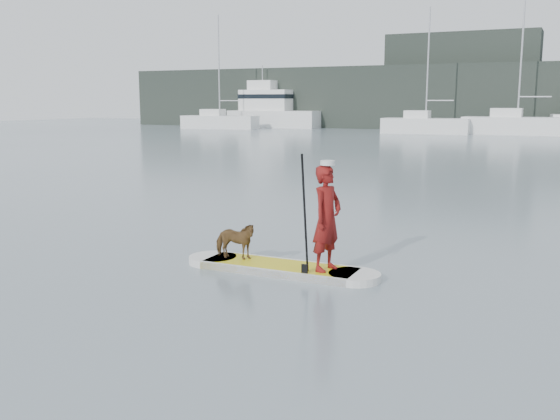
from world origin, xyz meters
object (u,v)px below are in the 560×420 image
at_px(sailboat_a, 219,121).
at_px(sailboat_d, 516,124).
at_px(paddler, 327,218).
at_px(motor_yacht_b, 271,110).
at_px(sailboat_c, 425,125).
at_px(paddleboard, 280,268).
at_px(dog, 235,241).

distance_m(sailboat_a, sailboat_d, 27.11).
xyz_separation_m(paddler, sailboat_a, (-28.15, 44.06, -0.18)).
distance_m(sailboat_d, motor_yacht_b, 24.18).
height_order(sailboat_c, motor_yacht_b, sailboat_c).
distance_m(paddleboard, dog, 0.90).
distance_m(paddleboard, sailboat_d, 44.90).
xyz_separation_m(paddleboard, sailboat_c, (-7.23, 43.38, 0.69)).
bearing_deg(motor_yacht_b, paddleboard, -63.48).
bearing_deg(sailboat_a, sailboat_c, -8.24).
relative_size(paddler, sailboat_c, 0.16).
relative_size(paddler, motor_yacht_b, 0.17).
bearing_deg(sailboat_d, paddler, -89.10).
relative_size(sailboat_d, motor_yacht_b, 1.31).
distance_m(sailboat_c, sailboat_d, 7.14).
bearing_deg(paddler, paddleboard, 103.30).
height_order(paddleboard, motor_yacht_b, motor_yacht_b).
xyz_separation_m(paddleboard, paddler, (0.79, 0.00, 0.87)).
height_order(paddleboard, sailboat_d, sailboat_d).
bearing_deg(paddleboard, dog, -180.00).
relative_size(dog, sailboat_a, 0.07).
distance_m(sailboat_c, motor_yacht_b, 17.77).
bearing_deg(sailboat_c, motor_yacht_b, 159.82).
xyz_separation_m(sailboat_c, sailboat_d, (6.97, 1.51, 0.14)).
relative_size(paddler, sailboat_a, 0.15).
height_order(sailboat_d, motor_yacht_b, sailboat_d).
height_order(sailboat_a, sailboat_c, sailboat_a).
xyz_separation_m(paddler, motor_yacht_b, (-24.88, 48.90, 0.82)).
relative_size(dog, motor_yacht_b, 0.08).
bearing_deg(paddleboard, sailboat_c, 99.17).
relative_size(sailboat_c, motor_yacht_b, 1.07).
bearing_deg(sailboat_d, sailboat_c, -168.24).
distance_m(paddler, motor_yacht_b, 54.87).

